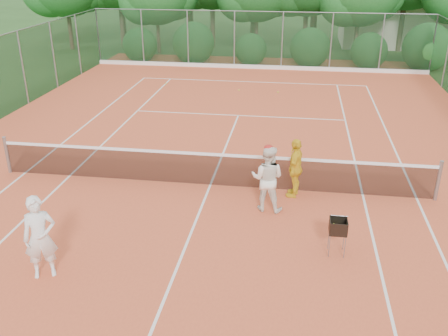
# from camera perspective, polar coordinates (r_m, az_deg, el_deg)

# --- Properties ---
(ground) EXTENTS (120.00, 120.00, 0.00)m
(ground) POSITION_cam_1_polar(r_m,az_deg,el_deg) (13.79, -1.58, -2.06)
(ground) COLOR #204518
(ground) RESTS_ON ground
(clay_court) EXTENTS (18.00, 36.00, 0.02)m
(clay_court) POSITION_cam_1_polar(r_m,az_deg,el_deg) (13.79, -1.58, -2.03)
(clay_court) COLOR #D85931
(clay_court) RESTS_ON ground
(club_building) EXTENTS (8.00, 5.00, 3.00)m
(club_building) POSITION_cam_1_polar(r_m,az_deg,el_deg) (37.13, 19.70, 15.43)
(club_building) COLOR beige
(club_building) RESTS_ON ground
(tennis_net) EXTENTS (11.97, 0.10, 1.10)m
(tennis_net) POSITION_cam_1_polar(r_m,az_deg,el_deg) (13.57, -1.61, -0.04)
(tennis_net) COLOR gray
(tennis_net) RESTS_ON clay_court
(player_white) EXTENTS (0.75, 0.65, 1.73)m
(player_white) POSITION_cam_1_polar(r_m,az_deg,el_deg) (10.37, -20.28, -7.45)
(player_white) COLOR white
(player_white) RESTS_ON clay_court
(player_center_grp) EXTENTS (0.91, 0.76, 1.72)m
(player_center_grp) POSITION_cam_1_polar(r_m,az_deg,el_deg) (12.23, 4.98, -1.16)
(player_center_grp) COLOR white
(player_center_grp) RESTS_ON clay_court
(player_yellow) EXTENTS (0.57, 0.99, 1.59)m
(player_yellow) POSITION_cam_1_polar(r_m,az_deg,el_deg) (13.03, 8.16, 0.03)
(player_yellow) COLOR yellow
(player_yellow) RESTS_ON clay_court
(ball_hopper) EXTENTS (0.36, 0.36, 0.81)m
(ball_hopper) POSITION_cam_1_polar(r_m,az_deg,el_deg) (10.78, 12.92, -6.60)
(ball_hopper) COLOR gray
(ball_hopper) RESTS_ON clay_court
(stray_ball_a) EXTENTS (0.07, 0.07, 0.07)m
(stray_ball_a) POSITION_cam_1_polar(r_m,az_deg,el_deg) (24.56, -6.67, 9.54)
(stray_ball_a) COLOR #AACA2E
(stray_ball_a) RESTS_ON clay_court
(stray_ball_b) EXTENTS (0.07, 0.07, 0.07)m
(stray_ball_b) POSITION_cam_1_polar(r_m,az_deg,el_deg) (23.26, 1.72, 8.89)
(stray_ball_b) COLOR gold
(stray_ball_b) RESTS_ON clay_court
(stray_ball_c) EXTENTS (0.07, 0.07, 0.07)m
(stray_ball_c) POSITION_cam_1_polar(r_m,az_deg,el_deg) (23.05, 6.19, 8.62)
(stray_ball_c) COLOR #BBD531
(stray_ball_c) RESTS_ON clay_court
(court_markings) EXTENTS (11.03, 23.83, 0.01)m
(court_markings) POSITION_cam_1_polar(r_m,az_deg,el_deg) (13.78, -1.58, -1.98)
(court_markings) COLOR white
(court_markings) RESTS_ON clay_court
(fence_back) EXTENTS (18.07, 0.07, 3.00)m
(fence_back) POSITION_cam_1_polar(r_m,az_deg,el_deg) (27.68, 3.92, 14.34)
(fence_back) COLOR #19381E
(fence_back) RESTS_ON clay_court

